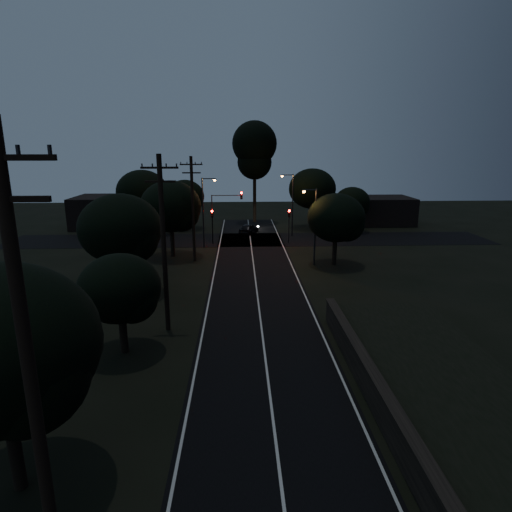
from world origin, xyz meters
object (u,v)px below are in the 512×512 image
utility_pole_far (193,208)px  streetlight_c (314,222)px  utility_pole_mid (164,242)px  streetlight_b (291,201)px  signal_left (212,220)px  utility_pole_near (32,387)px  car (249,229)px  signal_right (289,220)px  signal_mast (226,208)px  tall_pine (255,150)px  streetlight_a (205,208)px

utility_pole_far → streetlight_c: 12.05m
utility_pole_mid → streetlight_b: (11.31, 29.00, -1.10)m
utility_pole_mid → signal_left: size_ratio=2.68×
utility_pole_near → car: size_ratio=3.03×
utility_pole_far → signal_left: utility_pole_far is taller
streetlight_b → streetlight_c: size_ratio=1.07×
utility_pole_far → signal_right: utility_pole_far is taller
utility_pole_far → signal_mast: (3.09, 7.99, -1.15)m
signal_left → streetlight_b: bearing=22.0°
signal_right → signal_mast: bearing=180.0°
tall_pine → signal_right: bearing=-76.5°
tall_pine → streetlight_b: (4.31, -11.00, -6.28)m
signal_left → streetlight_b: (9.91, 4.01, 1.80)m
utility_pole_mid → signal_right: 27.30m
utility_pole_far → streetlight_b: (11.31, 12.00, -0.85)m
streetlight_b → streetlight_c: bearing=-87.9°
streetlight_b → streetlight_c: (0.52, -14.00, -0.29)m
signal_left → car: size_ratio=1.04×
car → streetlight_c: bearing=133.9°
signal_mast → streetlight_a: (-2.39, -1.99, 0.30)m
signal_right → signal_mast: size_ratio=0.66×
utility_pole_far → signal_left: 8.53m
signal_mast → car: (2.80, 6.01, -3.67)m
utility_pole_near → signal_right: size_ratio=2.93×
streetlight_b → streetlight_a: bearing=-150.5°
streetlight_a → utility_pole_near: bearing=-91.0°
utility_pole_far → signal_left: size_ratio=2.56×
tall_pine → utility_pole_far: bearing=-106.9°
signal_left → signal_mast: signal_mast is taller
utility_pole_near → utility_pole_mid: size_ratio=1.09×
utility_pole_mid → car: utility_pole_mid is taller
utility_pole_mid → tall_pine: tall_pine is taller
signal_left → streetlight_b: size_ratio=0.51×
streetlight_a → signal_left: bearing=70.4°
utility_pole_mid → signal_right: (10.60, 24.99, -2.90)m
utility_pole_near → streetlight_a: 40.04m
streetlight_c → car: 17.46m
signal_right → car: size_ratio=1.04×
utility_pole_far → car: size_ratio=2.65×
tall_pine → streetlight_a: size_ratio=1.89×
streetlight_c → signal_left: bearing=136.2°
utility_pole_near → signal_left: (1.40, 41.99, -3.41)m
streetlight_c → tall_pine: bearing=100.9°
utility_pole_far → streetlight_a: size_ratio=1.31×
utility_pole_mid → tall_pine: size_ratio=0.73×
tall_pine → car: 13.68m
utility_pole_mid → utility_pole_far: 17.00m
tall_pine → streetlight_c: 26.30m
utility_pole_near → signal_right: 43.44m
signal_right → streetlight_c: bearing=-83.0°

